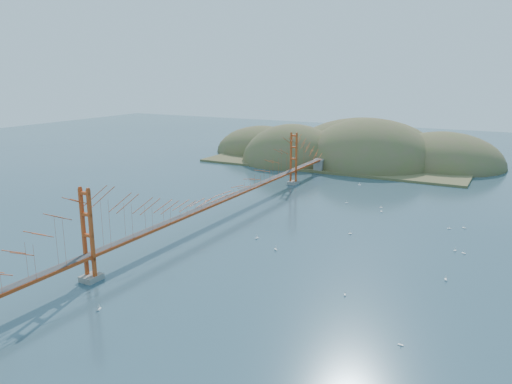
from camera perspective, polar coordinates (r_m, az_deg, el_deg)
The scene contains 18 objects.
ground at distance 86.89m, azimuth -3.88°, elevation -2.99°, with size 320.00×320.00×0.00m, color #2E4B5C.
bridge at distance 85.29m, azimuth -3.90°, elevation 1.55°, with size 2.20×94.40×12.00m.
far_headlands at distance 147.24m, azimuth 11.22°, elevation 3.73°, with size 84.00×58.00×25.00m.
sailboat_1 at distance 71.71m, azimuth 2.27°, elevation -6.52°, with size 0.70×0.70×0.75m.
sailboat_10 at distance 57.39m, azimuth -17.46°, elevation -12.57°, with size 0.66×0.66×0.73m.
sailboat_17 at distance 87.87m, azimuth 22.71°, elevation -3.76°, with size 0.65×0.62×0.73m.
sailboat_2 at distance 50.47m, azimuth 16.20°, elevation -16.35°, with size 0.53×0.46×0.61m.
sailboat_7 at distance 95.97m, azimuth 14.11°, elevation -1.67°, with size 0.52×0.43×0.61m.
sailboat_8 at distance 86.69m, azimuth 21.21°, elevation -3.86°, with size 0.61×0.61×0.68m.
sailboat_3 at distance 97.65m, azimuth 10.29°, elevation -1.21°, with size 0.56×0.55×0.63m.
sailboat_6 at distance 58.93m, azimuth 10.13°, elevation -11.43°, with size 0.52×0.52×0.58m.
sailboat_11 at distance 76.06m, azimuth 22.65°, elevation -6.42°, with size 0.60×0.60×0.65m.
sailboat_16 at distance 93.13m, azimuth 14.15°, elevation -2.14°, with size 0.61×0.61×0.64m.
sailboat_12 at distance 113.60m, azimuth 11.73°, elevation 0.84°, with size 0.60×0.55×0.67m.
sailboat_14 at distance 79.72m, azimuth 10.72°, elevation -4.64°, with size 0.69×0.69×0.73m.
sailboat_5 at distance 66.10m, azimuth 20.86°, elevation -9.27°, with size 0.59×0.65×0.73m.
sailboat_0 at distance 76.28m, azimuth 0.09°, elevation -5.24°, with size 0.61×0.64×0.72m.
sailboat_extra_0 at distance 76.64m, azimuth 21.79°, elevation -6.19°, with size 0.56×0.56×0.62m.
Camera 1 is at (44.58, -70.26, 25.02)m, focal length 35.00 mm.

